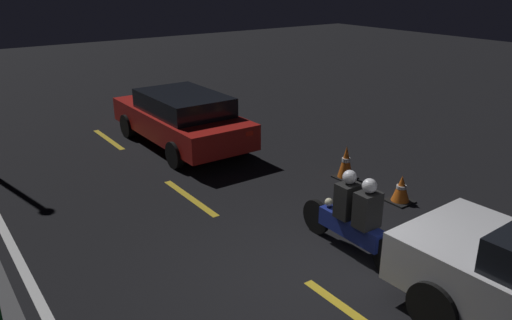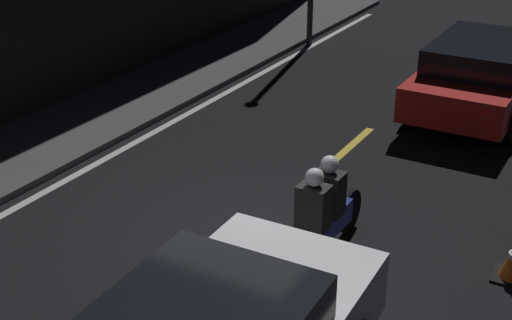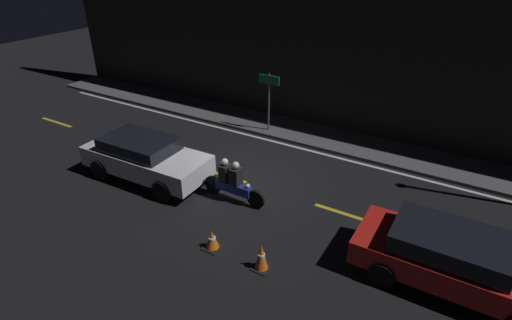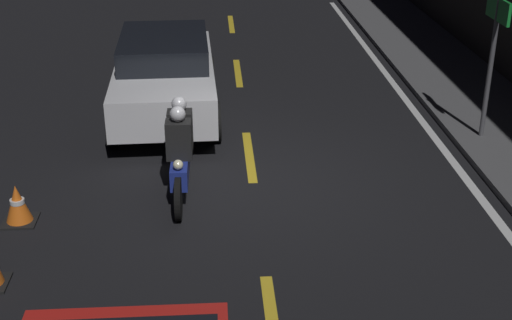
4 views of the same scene
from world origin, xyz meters
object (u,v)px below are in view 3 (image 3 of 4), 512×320
sedan_white (145,157)px  traffic_cone_mid (261,257)px  taxi_red (454,259)px  motorcycle (232,182)px  traffic_cone_near (212,240)px  shop_sign (269,91)px

sedan_white → traffic_cone_mid: (5.50, -1.77, -0.43)m
taxi_red → motorcycle: bearing=177.2°
taxi_red → motorcycle: 6.29m
motorcycle → traffic_cone_near: 2.33m
traffic_cone_near → traffic_cone_mid: 1.48m
taxi_red → sedan_white: bearing=-179.5°
traffic_cone_near → shop_sign: 7.71m
traffic_cone_mid → shop_sign: shop_sign is taller
traffic_cone_near → shop_sign: size_ratio=0.23×
taxi_red → shop_sign: bearing=145.8°
sedan_white → shop_sign: 5.75m
sedan_white → shop_sign: (1.68, 5.40, 1.00)m
motorcycle → shop_sign: bearing=107.7°
sedan_white → shop_sign: shop_sign is taller
traffic_cone_near → traffic_cone_mid: size_ratio=0.75×
sedan_white → motorcycle: size_ratio=2.01×
sedan_white → traffic_cone_mid: 5.80m
shop_sign → traffic_cone_mid: bearing=-61.9°
traffic_cone_mid → shop_sign: 8.26m
taxi_red → shop_sign: size_ratio=1.87×
sedan_white → taxi_red: sedan_white is taller
motorcycle → traffic_cone_near: (0.82, -2.15, -0.38)m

